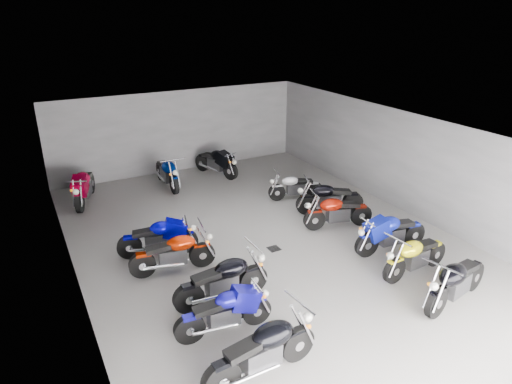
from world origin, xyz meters
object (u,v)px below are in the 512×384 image
motorcycle_left_e (159,238)px  motorcycle_back_d (217,162)px  motorcycle_right_c (390,233)px  motorcycle_back_a (84,187)px  motorcycle_right_d (337,212)px  motorcycle_right_e (329,198)px  motorcycle_left_c (223,280)px  drain_grate (274,249)px  motorcycle_right_f (295,187)px  motorcycle_left_b (225,312)px  motorcycle_right_b (415,256)px  motorcycle_left_a (263,351)px  motorcycle_back_c (167,172)px  motorcycle_left_d (174,253)px  motorcycle_right_a (456,282)px

motorcycle_left_e → motorcycle_back_d: 6.32m
motorcycle_right_c → motorcycle_back_d: motorcycle_right_c is taller
motorcycle_back_a → motorcycle_right_d: bearing=159.5°
motorcycle_left_e → motorcycle_right_e: 5.59m
motorcycle_left_c → motorcycle_right_d: 4.88m
drain_grate → motorcycle_right_f: size_ratio=0.17×
motorcycle_left_b → motorcycle_left_c: 1.07m
motorcycle_right_b → motorcycle_right_e: size_ratio=1.03×
motorcycle_left_b → motorcycle_right_f: (5.03, 5.20, -0.03)m
drain_grate → motorcycle_left_a: bearing=-122.9°
motorcycle_left_a → motorcycle_back_a: bearing=-176.0°
motorcycle_right_c → motorcycle_right_d: size_ratio=1.06×
motorcycle_left_e → motorcycle_right_f: 5.48m
motorcycle_right_b → motorcycle_back_c: motorcycle_back_c is taller
motorcycle_left_d → motorcycle_left_c: bearing=26.2°
motorcycle_left_c → motorcycle_back_c: (1.14, 7.42, 0.01)m
motorcycle_left_a → motorcycle_right_c: bearing=109.6°
drain_grate → motorcycle_left_c: (-2.22, -1.53, 0.54)m
motorcycle_back_c → motorcycle_left_a: bearing=82.2°
motorcycle_right_e → motorcycle_right_d: bearing=178.4°
motorcycle_left_e → motorcycle_right_a: (5.15, -5.19, 0.04)m
motorcycle_back_d → motorcycle_left_b: bearing=46.3°
motorcycle_back_c → motorcycle_back_d: bearing=-171.9°
motorcycle_back_d → motorcycle_left_e: bearing=31.3°
motorcycle_left_d → motorcycle_back_a: bearing=-159.1°
motorcycle_left_a → motorcycle_right_b: 5.09m
motorcycle_left_b → motorcycle_left_e: bearing=-172.0°
motorcycle_back_c → motorcycle_back_d: (2.09, 0.27, -0.02)m
motorcycle_left_c → motorcycle_right_c: (4.92, -0.04, -0.01)m
motorcycle_left_c → motorcycle_right_f: (4.63, 4.21, -0.08)m
motorcycle_left_d → motorcycle_right_d: motorcycle_left_d is taller
motorcycle_left_c → motorcycle_right_c: size_ratio=1.01×
motorcycle_right_e → motorcycle_right_b: bearing=-163.1°
motorcycle_left_b → motorcycle_left_d: bearing=-172.4°
motorcycle_left_e → motorcycle_back_a: size_ratio=0.91×
motorcycle_right_c → motorcycle_left_d: bearing=77.0°
motorcycle_right_e → motorcycle_back_a: bearing=77.3°
motorcycle_right_a → motorcycle_right_d: size_ratio=1.09×
motorcycle_right_f → motorcycle_back_d: bearing=39.3°
motorcycle_right_d → motorcycle_back_c: 6.59m
motorcycle_left_b → motorcycle_left_c: bearing=162.1°
motorcycle_left_b → motorcycle_right_e: 6.52m
motorcycle_right_a → motorcycle_right_e: 5.25m
motorcycle_left_d → motorcycle_right_c: (5.47, -1.77, 0.02)m
motorcycle_left_a → motorcycle_right_a: 4.83m
motorcycle_left_d → motorcycle_left_e: bearing=-166.7°
motorcycle_right_a → motorcycle_right_f: bearing=-12.3°
motorcycle_left_e → motorcycle_right_f: size_ratio=1.11×
motorcycle_left_b → motorcycle_right_b: size_ratio=0.96×
motorcycle_left_e → motorcycle_right_d: 5.26m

